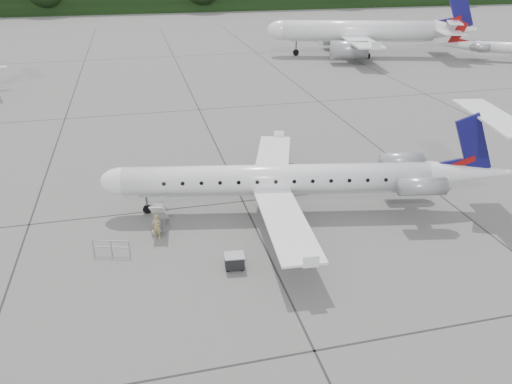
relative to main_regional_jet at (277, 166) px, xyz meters
name	(u,v)px	position (x,y,z in m)	size (l,w,h in m)	color
ground	(329,233)	(2.49, -3.85, -3.44)	(320.00, 320.00, 0.00)	slate
main_regional_jet	(277,166)	(0.00, 0.00, 0.00)	(26.84, 19.33, 6.88)	white
airstair	(159,214)	(-8.13, -0.59, -2.36)	(0.85, 2.27, 2.16)	white
passenger	(157,226)	(-8.38, -1.85, -2.59)	(0.62, 0.41, 1.71)	#978252
safety_railing	(111,248)	(-11.19, -3.18, -2.94)	(2.20, 0.08, 1.00)	gray
baggage_cart	(234,261)	(-4.26, -6.27, -2.97)	(1.10, 0.89, 0.95)	black
bg_narrowbody	(358,20)	(28.70, 51.64, 2.42)	(32.65, 23.51, 11.72)	white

